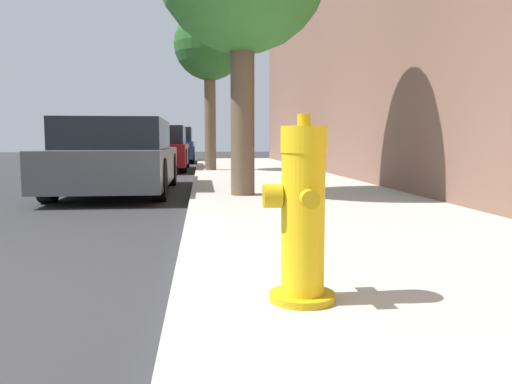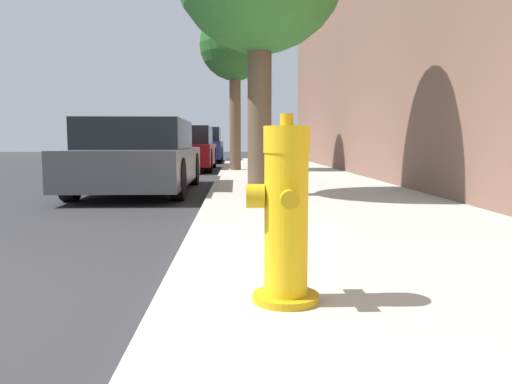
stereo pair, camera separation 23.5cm
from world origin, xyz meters
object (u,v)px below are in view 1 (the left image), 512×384
Objects in this scene: parked_car_near at (118,157)px; street_tree_far at (210,47)px; parked_car_far at (172,146)px; parked_car_mid at (156,149)px; fire_hydrant at (302,216)px.

parked_car_near is 5.58m from street_tree_far.
parked_car_near is 12.28m from parked_car_far.
parked_car_mid is 5.81m from parked_car_far.
parked_car_near is at bearing -109.59° from street_tree_far.
parked_car_far is at bearing 88.76° from parked_car_mid.
street_tree_far is (-0.24, 10.98, 2.78)m from fire_hydrant.
street_tree_far is (1.45, -7.68, 2.61)m from parked_car_far.
parked_car_mid is 1.09× the size of parked_car_far.
parked_car_near reaches higher than fire_hydrant.
parked_car_near is 1.10× the size of parked_car_far.
street_tree_far is (1.58, -1.88, 2.66)m from parked_car_mid.
fire_hydrant is 12.99m from parked_car_mid.
parked_car_far is at bearing 100.72° from street_tree_far.
street_tree_far is at bearing -79.28° from parked_car_far.
fire_hydrant is 0.21× the size of parked_car_mid.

